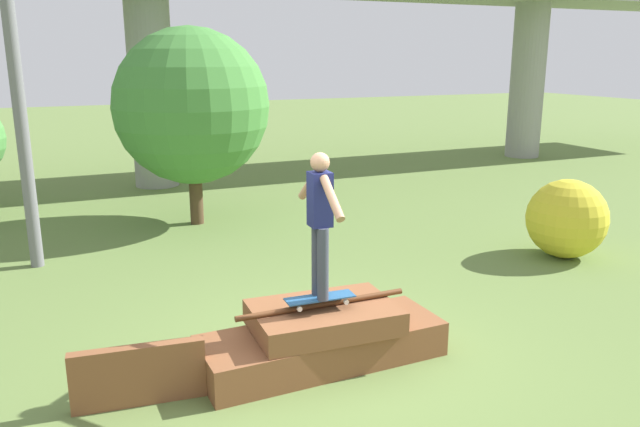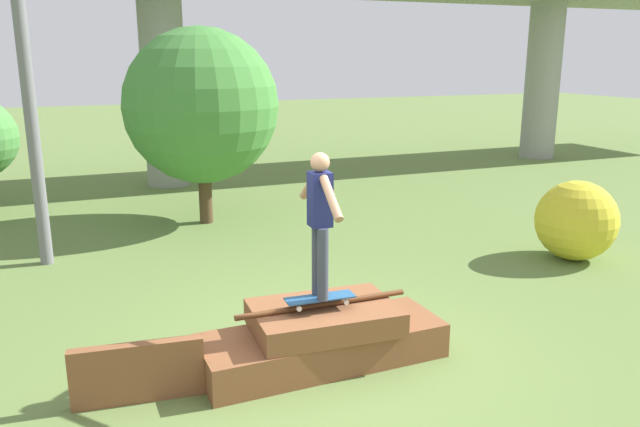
# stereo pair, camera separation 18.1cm
# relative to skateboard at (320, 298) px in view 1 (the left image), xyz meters

# --- Properties ---
(ground_plane) EXTENTS (80.00, 80.00, 0.00)m
(ground_plane) POSITION_rel_skateboard_xyz_m (0.06, 0.07, -0.79)
(ground_plane) COLOR olive
(scrap_pile) EXTENTS (2.72, 1.08, 0.72)m
(scrap_pile) POSITION_rel_skateboard_xyz_m (0.07, 0.07, -0.49)
(scrap_pile) COLOR brown
(scrap_pile) RESTS_ON ground_plane
(scrap_plank_loose) EXTENTS (1.28, 0.27, 0.61)m
(scrap_plank_loose) POSITION_rel_skateboard_xyz_m (-1.91, 0.01, -0.49)
(scrap_plank_loose) COLOR brown
(scrap_plank_loose) RESTS_ON ground_plane
(skateboard) EXTENTS (0.76, 0.26, 0.09)m
(skateboard) POSITION_rel_skateboard_xyz_m (0.00, 0.00, 0.00)
(skateboard) COLOR #23517F
(skateboard) RESTS_ON scrap_pile
(skater) EXTENTS (0.23, 1.16, 1.55)m
(skater) POSITION_rel_skateboard_xyz_m (0.00, 0.00, 0.91)
(skater) COLOR #383D4C
(skater) RESTS_ON skateboard
(utility_pole) EXTENTS (1.30, 0.20, 6.28)m
(utility_pole) POSITION_rel_skateboard_xyz_m (-2.83, 4.90, 2.47)
(utility_pole) COLOR slate
(utility_pole) RESTS_ON ground_plane
(tree_behind_left) EXTENTS (3.02, 3.02, 3.86)m
(tree_behind_left) POSITION_rel_skateboard_xyz_m (0.14, 6.48, 1.56)
(tree_behind_left) COLOR #4C3823
(tree_behind_left) RESTS_ON ground_plane
(bush_yellow_flowering) EXTENTS (1.32, 1.32, 1.32)m
(bush_yellow_flowering) POSITION_rel_skateboard_xyz_m (5.31, 1.84, -0.13)
(bush_yellow_flowering) COLOR gold
(bush_yellow_flowering) RESTS_ON ground_plane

